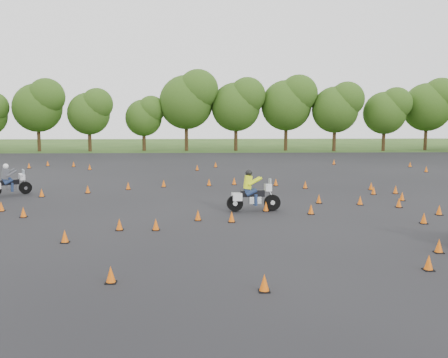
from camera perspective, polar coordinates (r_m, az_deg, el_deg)
ground at (r=22.54m, az=0.35°, el=-4.35°), size 140.00×140.00×0.00m
asphalt_pad at (r=28.43m, az=-0.14°, el=-1.86°), size 62.00×62.00×0.00m
treeline at (r=56.80m, az=3.39°, el=7.51°), size 87.31×32.78×10.94m
traffic_cones at (r=26.91m, az=0.47°, el=-1.91°), size 36.38×32.99×0.45m
rider_grey at (r=30.85m, az=-23.31°, el=-0.02°), size 2.37×1.94×1.83m
rider_yellow at (r=23.68m, az=3.44°, el=-1.33°), size 2.64×1.01×1.99m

